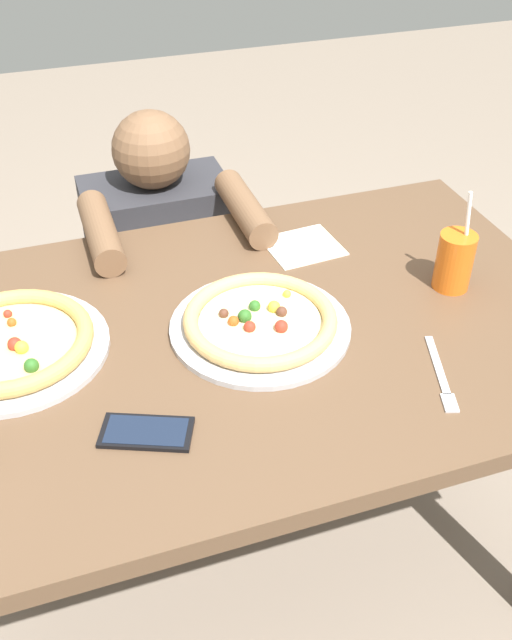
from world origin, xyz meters
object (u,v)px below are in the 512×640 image
Objects in this scene: pizza_near at (260,322)px; drink_cup_colored at (453,260)px; cell_phone at (146,432)px; pizza_far at (11,344)px; fork at (441,376)px; diner_seated at (165,290)px.

drink_cup_colored reaches higher than pizza_near.
cell_phone is (-0.26, -0.20, -0.01)m from pizza_near.
cell_phone is (0.19, -0.28, -0.02)m from pizza_far.
pizza_near and pizza_far have the same top height.
pizza_far is 1.81× the size of fork.
diner_seated reaches higher than fork.
drink_cup_colored is 0.87m from diner_seated.
fork is at bearing -123.06° from drink_cup_colored.
fork is (-0.16, -0.25, -0.06)m from drink_cup_colored.
cell_phone is at bearing -103.20° from diner_seated.
pizza_far is at bearing -125.42° from diner_seated.
diner_seated is at bearing 54.58° from pizza_far.
pizza_far reaches higher than cell_phone.
drink_cup_colored is at bearing -51.08° from diner_seated.
diner_seated is (0.20, 0.83, -0.32)m from cell_phone.
drink_cup_colored reaches higher than fork.
pizza_far is 0.79m from fork.
pizza_near is 0.33m from cell_phone.
pizza_near is at bearing 138.48° from fork.
pizza_near reaches higher than fork.
pizza_far is at bearing 124.22° from cell_phone.
fork is at bearing -3.47° from cell_phone.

